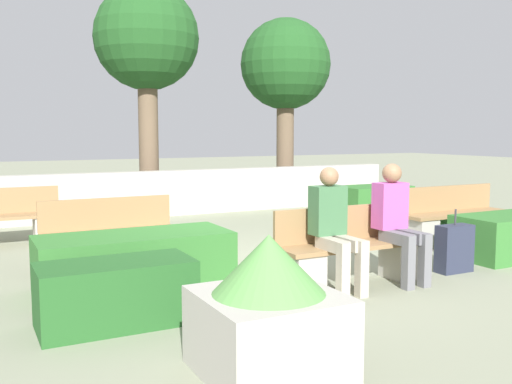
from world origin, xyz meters
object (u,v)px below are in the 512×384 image
(bench_right_side, at_px, (111,241))
(tree_center_left, at_px, (147,42))
(bench_back, at_px, (455,220))
(tree_center_right, at_px, (286,68))
(person_seated_man, at_px, (397,216))
(bench_front, at_px, (352,255))
(suitcase, at_px, (454,249))
(planter_corner_left, at_px, (269,310))
(person_seated_woman, at_px, (334,223))

(bench_right_side, relative_size, tree_center_left, 0.35)
(bench_back, relative_size, tree_center_right, 0.43)
(person_seated_man, bearing_deg, tree_center_right, 69.27)
(bench_front, distance_m, bench_right_side, 3.09)
(suitcase, bearing_deg, bench_back, 43.41)
(bench_back, distance_m, tree_center_right, 6.75)
(person_seated_man, bearing_deg, planter_corner_left, -148.31)
(bench_back, xyz_separation_m, suitcase, (-1.52, -1.44, -0.05))
(planter_corner_left, bearing_deg, suitcase, 24.36)
(bench_back, relative_size, planter_corner_left, 1.91)
(bench_right_side, xyz_separation_m, person_seated_man, (2.80, -2.23, 0.43))
(person_seated_woman, distance_m, tree_center_left, 7.77)
(bench_front, bearing_deg, person_seated_man, -14.68)
(bench_back, distance_m, person_seated_man, 2.88)
(suitcase, distance_m, tree_center_right, 8.29)
(bench_front, relative_size, tree_center_right, 0.40)
(bench_front, bearing_deg, suitcase, -5.11)
(person_seated_woman, height_order, planter_corner_left, person_seated_woman)
(bench_front, height_order, bench_right_side, same)
(suitcase, height_order, tree_center_right, tree_center_right)
(suitcase, bearing_deg, planter_corner_left, -155.64)
(suitcase, bearing_deg, person_seated_woman, -179.70)
(bench_right_side, relative_size, planter_corner_left, 1.69)
(person_seated_woman, bearing_deg, bench_front, 21.49)
(bench_front, distance_m, person_seated_woman, 0.56)
(person_seated_man, height_order, suitcase, person_seated_man)
(bench_right_side, bearing_deg, person_seated_woman, -46.02)
(person_seated_man, bearing_deg, bench_back, 30.43)
(bench_front, relative_size, planter_corner_left, 1.80)
(person_seated_man, distance_m, person_seated_woman, 0.88)
(bench_right_side, relative_size, person_seated_woman, 1.27)
(bench_right_side, xyz_separation_m, person_seated_woman, (1.92, -2.23, 0.42))
(bench_right_side, height_order, person_seated_man, person_seated_man)
(planter_corner_left, bearing_deg, bench_back, 31.07)
(person_seated_woman, xyz_separation_m, tree_center_right, (3.71, 7.49, 2.58))
(person_seated_man, distance_m, planter_corner_left, 3.00)
(person_seated_woman, relative_size, planter_corner_left, 1.34)
(suitcase, distance_m, tree_center_left, 8.13)
(bench_right_side, distance_m, tree_center_right, 8.27)
(bench_back, distance_m, tree_center_left, 7.40)
(planter_corner_left, xyz_separation_m, tree_center_left, (1.74, 8.77, 3.20))
(person_seated_man, bearing_deg, person_seated_woman, -179.81)
(bench_front, xyz_separation_m, planter_corner_left, (-2.02, -1.71, 0.13))
(bench_back, distance_m, planter_corner_left, 5.84)
(bench_back, relative_size, person_seated_man, 1.41)
(bench_right_side, bearing_deg, planter_corner_left, -82.80)
(person_seated_man, distance_m, tree_center_left, 7.81)
(person_seated_man, distance_m, tree_center_right, 8.40)
(suitcase, bearing_deg, bench_front, 174.89)
(bench_right_side, xyz_separation_m, tree_center_right, (5.63, 5.25, 3.00))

